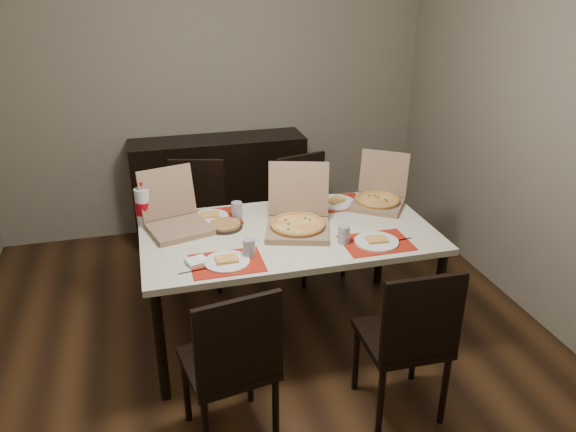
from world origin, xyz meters
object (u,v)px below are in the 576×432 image
at_px(chair_near_right, 409,337).
at_px(chair_far_left, 197,217).
at_px(dining_table, 288,240).
at_px(chair_far_right, 308,210).
at_px(soda_bottle, 143,207).
at_px(sideboard, 220,188).
at_px(dip_bowl, 285,214).
at_px(chair_near_left, 232,362).
at_px(pizza_box_center, 298,221).

height_order(chair_near_right, chair_far_left, same).
bearing_deg(dining_table, chair_far_right, 64.77).
distance_m(chair_far_right, soda_bottle, 1.37).
distance_m(sideboard, dip_bowl, 1.46).
xyz_separation_m(dining_table, dip_bowl, (0.04, 0.22, 0.08)).
distance_m(chair_near_left, pizza_box_center, 1.08).
relative_size(chair_near_right, soda_bottle, 3.23).
relative_size(chair_far_right, soda_bottle, 3.23).
distance_m(chair_near_left, chair_near_right, 0.91).
height_order(chair_near_left, soda_bottle, soda_bottle).
bearing_deg(dip_bowl, sideboard, 99.45).
bearing_deg(chair_near_right, dip_bowl, 108.00).
relative_size(chair_near_left, chair_far_left, 1.00).
bearing_deg(dip_bowl, chair_far_right, 59.86).
bearing_deg(chair_near_left, pizza_box_center, 56.42).
xyz_separation_m(dining_table, pizza_box_center, (0.06, -0.00, 0.13)).
xyz_separation_m(chair_far_left, soda_bottle, (-0.38, -0.57, 0.36)).
bearing_deg(pizza_box_center, chair_far_left, 121.15).
xyz_separation_m(dining_table, chair_far_left, (-0.48, 0.90, -0.17)).
xyz_separation_m(chair_near_left, soda_bottle, (-0.35, 1.19, 0.36)).
bearing_deg(sideboard, chair_near_right, -76.68).
bearing_deg(chair_far_left, dining_table, -61.82).
bearing_deg(soda_bottle, chair_near_right, -44.35).
distance_m(dining_table, chair_far_left, 1.03).
xyz_separation_m(sideboard, chair_far_right, (0.57, -0.82, 0.06)).
bearing_deg(soda_bottle, chair_near_left, -73.79).
height_order(dining_table, soda_bottle, soda_bottle).
relative_size(dip_bowl, soda_bottle, 0.42).
xyz_separation_m(chair_near_right, soda_bottle, (-1.26, 1.23, 0.36)).
bearing_deg(dining_table, soda_bottle, 159.06).
bearing_deg(pizza_box_center, chair_far_right, 68.60).
distance_m(dining_table, chair_near_right, 1.00).
height_order(chair_near_left, chair_near_right, same).
relative_size(chair_far_left, pizza_box_center, 1.80).
bearing_deg(soda_bottle, dip_bowl, -7.10).
xyz_separation_m(sideboard, chair_far_left, (-0.29, -0.72, 0.06)).
distance_m(pizza_box_center, dip_bowl, 0.22).
relative_size(dining_table, chair_near_right, 1.94).
bearing_deg(dining_table, chair_far_left, 118.18).
relative_size(chair_near_left, dip_bowl, 7.72).
bearing_deg(pizza_box_center, chair_near_right, -69.34).
height_order(chair_near_right, dip_bowl, chair_near_right).
height_order(dining_table, dip_bowl, dip_bowl).
xyz_separation_m(dining_table, chair_near_right, (0.40, -0.90, -0.17)).
bearing_deg(chair_near_right, chair_far_right, 90.95).
distance_m(dip_bowl, soda_bottle, 0.91).
bearing_deg(soda_bottle, dining_table, -20.94).
bearing_deg(chair_far_left, chair_far_right, -6.74).
distance_m(chair_far_right, pizza_box_center, 0.91).
xyz_separation_m(chair_far_left, dip_bowl, (0.52, -0.68, 0.25)).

